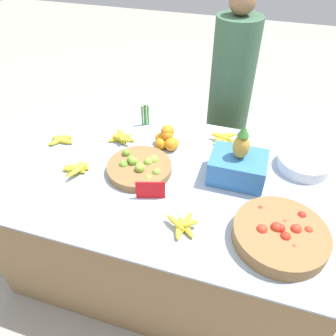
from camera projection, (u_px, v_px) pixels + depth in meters
name	position (u px, v px, depth m)	size (l,w,h in m)	color
ground_plane	(168.00, 257.00, 2.32)	(12.00, 12.00, 0.00)	#A39E93
market_table	(168.00, 221.00, 2.07)	(1.83, 1.16, 0.78)	olive
lime_bowl	(140.00, 167.00, 1.83)	(0.36, 0.36, 0.09)	olive
tomato_basket	(280.00, 235.00, 1.45)	(0.42, 0.42, 0.10)	olive
orange_pile	(167.00, 139.00, 1.99)	(0.16, 0.13, 0.14)	orange
metal_bowl	(304.00, 163.00, 1.85)	(0.29, 0.29, 0.07)	silver
price_sign	(150.00, 190.00, 1.65)	(0.14, 0.05, 0.11)	red
produce_crate	(238.00, 165.00, 1.74)	(0.29, 0.23, 0.34)	#3370B7
veg_bundle	(145.00, 115.00, 2.17)	(0.04, 0.03, 0.14)	#428438
banana_bunch_middle_right	(223.00, 138.00, 2.06)	(0.17, 0.15, 0.05)	yellow
banana_bunch_front_right	(183.00, 225.00, 1.51)	(0.17, 0.18, 0.06)	yellow
banana_bunch_front_center	(61.00, 140.00, 2.05)	(0.16, 0.14, 0.03)	yellow
banana_bunch_back_center	(121.00, 137.00, 2.06)	(0.17, 0.15, 0.06)	yellow
banana_bunch_middle_left	(77.00, 168.00, 1.83)	(0.16, 0.17, 0.05)	yellow
vendor_person	(228.00, 108.00, 2.51)	(0.31, 0.31, 1.55)	#385B42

